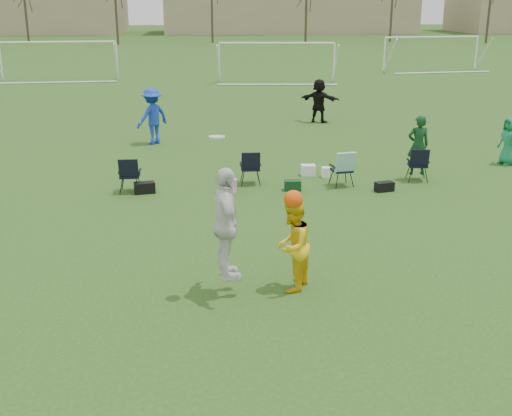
{
  "coord_description": "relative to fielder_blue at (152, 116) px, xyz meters",
  "views": [
    {
      "loc": [
        -0.08,
        -9.35,
        4.99
      ],
      "look_at": [
        0.69,
        2.12,
        1.25
      ],
      "focal_mm": 45.0,
      "sensor_mm": 36.0,
      "label": 1
    }
  ],
  "objects": [
    {
      "name": "goal_mid",
      "position": [
        6.28,
        18.22,
        0.92
      ],
      "size": [
        7.4,
        0.63,
        2.46
      ],
      "rotation": [
        0.0,
        0.0,
        -0.07
      ],
      "color": "white",
      "rests_on": "ground"
    },
    {
      "name": "goal_left",
      "position": [
        -7.72,
        20.22,
        0.92
      ],
      "size": [
        7.39,
        0.76,
        2.46
      ],
      "rotation": [
        0.0,
        0.0,
        0.09
      ],
      "color": "white",
      "rests_on": "ground"
    },
    {
      "name": "center_contest",
      "position": [
        2.89,
        -12.67,
        0.12
      ],
      "size": [
        1.99,
        1.25,
        2.87
      ],
      "color": "white",
      "rests_on": "ground"
    },
    {
      "name": "fielder_blue",
      "position": [
        0.0,
        0.0,
        0.0
      ],
      "size": [
        1.45,
        1.44,
        2.01
      ],
      "primitive_type": "imported",
      "rotation": [
        0.0,
        0.0,
        3.91
      ],
      "color": "#183CB5",
      "rests_on": "ground"
    },
    {
      "name": "ground",
      "position": [
        2.28,
        -13.78,
        -1.01
      ],
      "size": [
        260.0,
        260.0,
        0.0
      ],
      "primitive_type": "plane",
      "color": "#254B17",
      "rests_on": "ground"
    },
    {
      "name": "goal_right",
      "position": [
        18.28,
        24.22,
        0.92
      ],
      "size": [
        7.35,
        1.14,
        2.46
      ],
      "rotation": [
        0.0,
        0.0,
        0.14
      ],
      "color": "white",
      "rests_on": "ground"
    },
    {
      "name": "fielder_black",
      "position": [
        6.68,
        3.84,
        -0.09
      ],
      "size": [
        1.77,
        1.26,
        1.84
      ],
      "primitive_type": "imported",
      "rotation": [
        0.0,
        0.0,
        2.67
      ],
      "color": "black",
      "rests_on": "ground"
    },
    {
      "name": "fielder_green_far",
      "position": [
        11.48,
        -3.84,
        -0.25
      ],
      "size": [
        0.64,
        0.83,
        1.51
      ],
      "primitive_type": "imported",
      "rotation": [
        0.0,
        0.0,
        -1.33
      ],
      "color": "#167F4F",
      "rests_on": "ground"
    },
    {
      "name": "sideline_setup",
      "position": [
        5.02,
        -5.72,
        -0.44
      ],
      "size": [
        8.8,
        2.13,
        1.88
      ],
      "color": "#103A19",
      "rests_on": "ground"
    }
  ]
}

